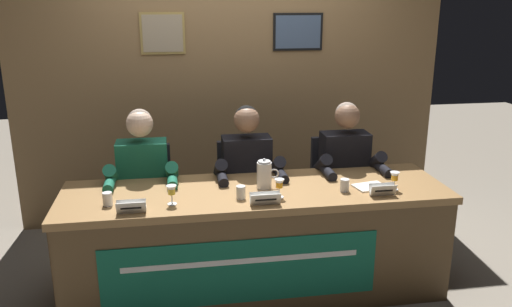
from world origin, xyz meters
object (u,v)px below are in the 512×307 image
(nameplate_center, at_px, (265,199))
(juice_glass_center, at_px, (279,185))
(conference_table, at_px, (258,230))
(juice_glass_right, at_px, (395,177))
(water_cup_right, at_px, (345,186))
(chair_right, at_px, (338,196))
(panelist_left, at_px, (143,182))
(panelist_center, at_px, (248,176))
(nameplate_right, at_px, (383,190))
(panelist_right, at_px, (347,171))
(chair_left, at_px, (146,207))
(juice_glass_left, at_px, (172,191))
(nameplate_left, at_px, (131,207))
(water_pitcher_central, at_px, (264,175))
(water_cup_left, at_px, (108,200))
(chair_center, at_px, (245,201))
(water_cup_center, at_px, (241,193))
(document_stack_right, at_px, (370,187))

(nameplate_center, distance_m, juice_glass_center, 0.16)
(conference_table, distance_m, nameplate_center, 0.34)
(juice_glass_right, relative_size, water_cup_right, 1.46)
(water_cup_right, bearing_deg, chair_right, 74.63)
(panelist_left, distance_m, panelist_center, 0.76)
(panelist_center, height_order, nameplate_right, panelist_center)
(nameplate_center, height_order, chair_right, chair_right)
(panelist_right, bearing_deg, water_cup_right, -111.15)
(chair_left, xyz_separation_m, juice_glass_left, (0.20, -0.74, 0.40))
(nameplate_left, relative_size, water_pitcher_central, 0.83)
(panelist_center, bearing_deg, conference_table, -90.48)
(panelist_right, distance_m, water_cup_right, 0.53)
(juice_glass_center, bearing_deg, panelist_left, 149.24)
(nameplate_center, height_order, water_pitcher_central, water_pitcher_central)
(conference_table, height_order, nameplate_right, nameplate_right)
(panelist_left, distance_m, juice_glass_left, 0.59)
(chair_left, distance_m, nameplate_right, 1.79)
(panelist_right, bearing_deg, conference_table, -149.12)
(conference_table, bearing_deg, water_pitcher_central, 61.45)
(water_cup_left, relative_size, juice_glass_right, 0.69)
(nameplate_right, bearing_deg, nameplate_center, -177.76)
(chair_center, bearing_deg, juice_glass_left, -127.20)
(panelist_center, xyz_separation_m, water_pitcher_central, (0.06, -0.34, 0.13))
(water_cup_center, bearing_deg, nameplate_right, -6.10)
(juice_glass_right, bearing_deg, water_cup_center, 179.73)
(nameplate_center, bearing_deg, water_pitcher_central, 80.96)
(water_cup_center, bearing_deg, juice_glass_center, -4.16)
(conference_table, height_order, chair_right, chair_right)
(panelist_left, xyz_separation_m, nameplate_left, (-0.04, -0.64, 0.07))
(juice_glass_center, relative_size, water_cup_right, 1.46)
(panelist_left, relative_size, panelist_right, 1.00)
(nameplate_left, xyz_separation_m, document_stack_right, (1.57, 0.19, -0.03))
(panelist_left, xyz_separation_m, water_cup_left, (-0.19, -0.49, 0.07))
(panelist_center, distance_m, nameplate_center, 0.64)
(conference_table, bearing_deg, panelist_right, 30.88)
(chair_left, relative_size, water_cup_right, 10.78)
(nameplate_left, relative_size, water_cup_right, 2.05)
(juice_glass_center, bearing_deg, water_cup_left, 178.08)
(juice_glass_left, bearing_deg, water_pitcher_central, 17.41)
(water_cup_left, bearing_deg, panelist_right, 15.99)
(panelist_center, bearing_deg, water_cup_center, -103.61)
(nameplate_right, distance_m, juice_glass_right, 0.16)
(juice_glass_left, xyz_separation_m, chair_right, (1.32, 0.74, -0.40))
(juice_glass_right, xyz_separation_m, document_stack_right, (-0.14, 0.06, -0.08))
(juice_glass_center, bearing_deg, nameplate_left, -173.04)
(chair_center, bearing_deg, water_pitcher_central, -83.75)
(nameplate_left, xyz_separation_m, panelist_center, (0.80, 0.64, -0.07))
(nameplate_left, bearing_deg, nameplate_center, 0.15)
(water_cup_left, height_order, nameplate_right, water_cup_left)
(conference_table, distance_m, panelist_center, 0.51)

